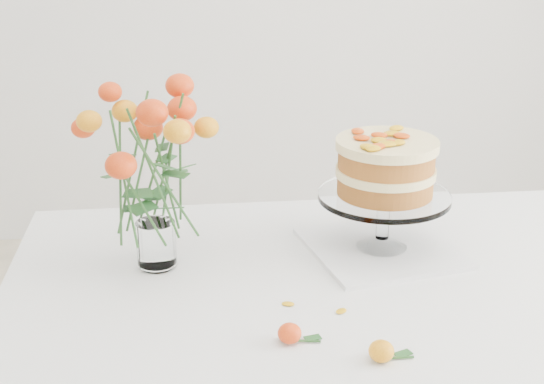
# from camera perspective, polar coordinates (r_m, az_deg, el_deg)

# --- Properties ---
(table) EXTENTS (1.43, 0.93, 0.76)m
(table) POSITION_cam_1_polar(r_m,az_deg,el_deg) (1.67, 4.87, -9.01)
(table) COLOR tan
(table) RESTS_ON ground
(napkin) EXTENTS (0.38, 0.38, 0.01)m
(napkin) POSITION_cam_1_polar(r_m,az_deg,el_deg) (1.77, 8.23, -4.21)
(napkin) COLOR white
(napkin) RESTS_ON table
(cake_stand) EXTENTS (0.30, 0.30, 0.27)m
(cake_stand) POSITION_cam_1_polar(r_m,az_deg,el_deg) (1.70, 8.55, 1.43)
(cake_stand) COLOR white
(cake_stand) RESTS_ON napkin
(rose_vase) EXTENTS (0.29, 0.29, 0.43)m
(rose_vase) POSITION_cam_1_polar(r_m,az_deg,el_deg) (1.60, -9.09, 2.49)
(rose_vase) COLOR white
(rose_vase) RESTS_ON table
(loose_rose_near) EXTENTS (0.08, 0.05, 0.04)m
(loose_rose_near) POSITION_cam_1_polar(r_m,az_deg,el_deg) (1.36, 8.25, -11.78)
(loose_rose_near) COLOR #FFA616
(loose_rose_near) RESTS_ON table
(loose_rose_far) EXTENTS (0.08, 0.04, 0.04)m
(loose_rose_far) POSITION_cam_1_polar(r_m,az_deg,el_deg) (1.40, 1.35, -10.60)
(loose_rose_far) COLOR red
(loose_rose_far) RESTS_ON table
(stray_petal_a) EXTENTS (0.03, 0.02, 0.00)m
(stray_petal_a) POSITION_cam_1_polar(r_m,az_deg,el_deg) (1.53, 1.22, -8.43)
(stray_petal_a) COLOR #E7A70E
(stray_petal_a) RESTS_ON table
(stray_petal_b) EXTENTS (0.03, 0.02, 0.00)m
(stray_petal_b) POSITION_cam_1_polar(r_m,az_deg,el_deg) (1.51, 5.23, -8.93)
(stray_petal_b) COLOR #E7A70E
(stray_petal_b) RESTS_ON table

